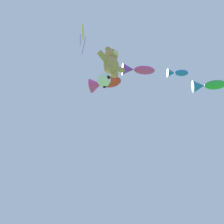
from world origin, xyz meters
TOP-DOWN VIEW (x-y plane):
  - teddy_bear_kite at (0.98, 2.33)m, footprint 2.02×0.89m
  - soccer_ball_kite at (0.61, 2.50)m, footprint 0.79×0.79m
  - fish_kite_crimson at (2.98, 5.09)m, footprint 1.91×2.41m
  - fish_kite_magenta at (3.94, 2.82)m, footprint 2.18×2.03m
  - fish_kite_cobalt at (6.01, 0.96)m, footprint 1.39×1.40m
  - fish_kite_emerald at (7.51, -0.28)m, footprint 1.95×2.22m
  - diamond_kite at (0.03, 4.06)m, footprint 0.98×1.01m

SIDE VIEW (x-z plane):
  - soccer_ball_kite at x=0.61m, z-range 9.89..10.62m
  - teddy_bear_kite at x=0.98m, z-range 10.81..12.86m
  - fish_kite_emerald at x=7.51m, z-range 12.33..13.19m
  - fish_kite_crimson at x=2.98m, z-range 12.97..14.02m
  - fish_kite_cobalt at x=6.01m, z-range 13.49..14.08m
  - fish_kite_magenta at x=3.94m, z-range 13.52..14.32m
  - diamond_kite at x=0.03m, z-range 13.98..16.73m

